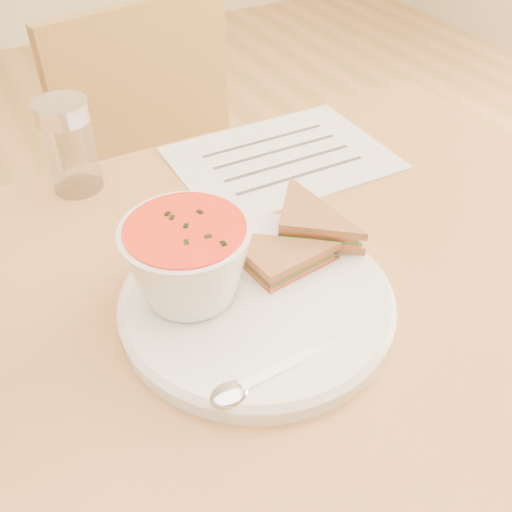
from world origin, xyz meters
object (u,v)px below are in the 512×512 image
dining_table (255,486)px  plate (257,302)px  condiment_shaker (70,147)px  soup_bowl (188,264)px  chair_far (206,239)px

dining_table → plate: 0.38m
dining_table → condiment_shaker: (-0.10, 0.30, 0.43)m
plate → condiment_shaker: (-0.10, 0.30, 0.05)m
soup_bowl → chair_far: bearing=66.0°
chair_far → plate: (-0.15, -0.50, 0.33)m
dining_table → plate: plate is taller
soup_bowl → dining_table: bearing=-25.6°
plate → condiment_shaker: 0.32m
soup_bowl → plate: bearing=-28.9°
dining_table → chair_far: (0.15, 0.49, 0.05)m
plate → chair_far: bearing=73.2°
soup_bowl → condiment_shaker: (-0.04, 0.27, 0.00)m
plate → condiment_shaker: size_ratio=2.31×
dining_table → chair_far: 0.52m
chair_far → plate: bearing=61.3°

